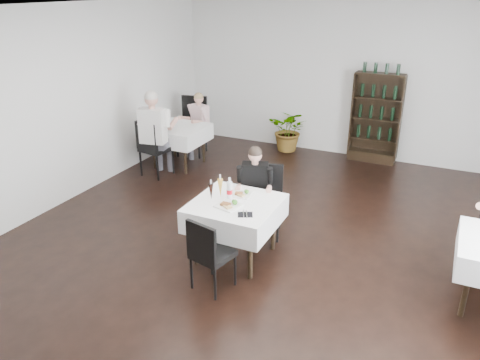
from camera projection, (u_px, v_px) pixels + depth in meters
name	position (u px, v px, depth m)	size (l,w,h in m)	color
room_shell	(259.00, 149.00, 5.32)	(9.00, 9.00, 9.00)	black
wine_shelf	(376.00, 119.00, 8.94)	(0.90, 0.28, 1.75)	black
main_table	(235.00, 213.00, 5.78)	(1.03, 1.03, 0.77)	black
left_table	(178.00, 134.00, 8.81)	(0.98, 0.98, 0.77)	black
potted_tree	(289.00, 130.00, 9.66)	(0.80, 0.69, 0.89)	#2C581E
main_chair_far	(266.00, 195.00, 6.41)	(0.56, 0.56, 0.98)	black
main_chair_near	(208.00, 251.00, 5.17)	(0.49, 0.49, 0.89)	black
left_chair_far	(193.00, 122.00, 9.47)	(0.62, 0.63, 1.16)	black
left_chair_near	(152.00, 145.00, 8.30)	(0.54, 0.54, 1.04)	black
diner_main	(254.00, 186.00, 6.28)	(0.55, 0.58, 1.27)	#44434C
diner_left_far	(197.00, 120.00, 9.27)	(0.56, 0.59, 1.28)	#44434C
diner_left_near	(155.00, 127.00, 8.16)	(0.64, 0.67, 1.59)	#44434C
plate_far	(242.00, 194.00, 5.90)	(0.26, 0.26, 0.07)	white
plate_near	(229.00, 205.00, 5.60)	(0.32, 0.32, 0.08)	white
pilsner_dark	(211.00, 191.00, 5.75)	(0.06, 0.06, 0.27)	black
pilsner_lager	(220.00, 188.00, 5.82)	(0.07, 0.07, 0.30)	gold
coke_bottle	(230.00, 190.00, 5.77)	(0.07, 0.07, 0.29)	silver
napkin_cutlery	(245.00, 214.00, 5.41)	(0.21, 0.19, 0.02)	black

